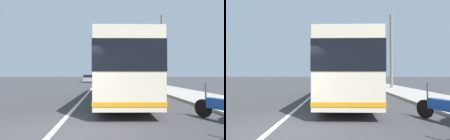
# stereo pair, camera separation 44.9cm
# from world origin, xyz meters

# --- Properties ---
(ground_plane) EXTENTS (220.00, 220.00, 0.00)m
(ground_plane) POSITION_xyz_m (0.00, 0.00, 0.00)
(ground_plane) COLOR #38383A
(sidewalk_curb) EXTENTS (110.00, 3.60, 0.14)m
(sidewalk_curb) POSITION_xyz_m (10.00, -7.72, 0.07)
(sidewalk_curb) COLOR #9E998E
(sidewalk_curb) RESTS_ON ground
(lane_divider_line) EXTENTS (110.00, 0.16, 0.01)m
(lane_divider_line) POSITION_xyz_m (10.00, 0.00, 0.00)
(lane_divider_line) COLOR silver
(lane_divider_line) RESTS_ON ground
(coach_bus) EXTENTS (10.48, 2.75, 3.21)m
(coach_bus) POSITION_xyz_m (5.94, -2.37, 1.83)
(coach_bus) COLOR beige
(coach_bus) RESTS_ON ground
(motorcycle_mid_row) EXTENTS (2.14, 1.04, 1.28)m
(motorcycle_mid_row) POSITION_xyz_m (0.72, -5.35, 0.49)
(motorcycle_mid_row) COLOR black
(motorcycle_mid_row) RESTS_ON ground
(car_far_distant) EXTENTS (3.97, 1.88, 1.46)m
(car_far_distant) POSITION_xyz_m (31.62, 1.98, 0.70)
(car_far_distant) COLOR gray
(car_far_distant) RESTS_ON ground
(car_ahead_same_lane) EXTENTS (4.38, 2.06, 1.42)m
(car_ahead_same_lane) POSITION_xyz_m (37.93, 2.72, 0.67)
(car_ahead_same_lane) COLOR red
(car_ahead_same_lane) RESTS_ON ground
(car_side_street) EXTENTS (4.70, 1.89, 1.51)m
(car_side_street) POSITION_xyz_m (40.74, -2.44, 0.73)
(car_side_street) COLOR red
(car_side_street) RESTS_ON ground
(car_oncoming) EXTENTS (4.03, 1.84, 1.47)m
(car_oncoming) POSITION_xyz_m (49.38, 1.92, 0.69)
(car_oncoming) COLOR black
(car_oncoming) RESTS_ON ground
(utility_pole) EXTENTS (0.32, 0.32, 8.16)m
(utility_pole) POSITION_xyz_m (14.74, -7.78, 4.08)
(utility_pole) COLOR slate
(utility_pole) RESTS_ON ground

